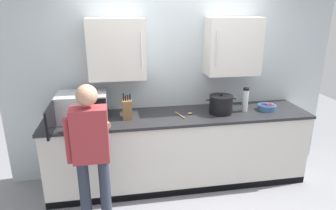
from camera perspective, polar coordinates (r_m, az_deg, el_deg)
back_wall_tiled at (r=3.93m, az=1.14°, el=5.70°), size 4.36×0.44×2.52m
counter_unit at (r=3.91m, az=2.07°, el=-8.37°), size 3.29×0.72×0.95m
microwave_oven at (r=3.66m, az=-16.52°, el=-0.34°), size 0.58×0.82×0.32m
wooden_spoon at (r=3.71m, az=3.22°, el=-1.76°), size 0.22×0.23×0.02m
stock_pot at (r=3.79m, az=10.06°, el=0.11°), size 0.39×0.30×0.26m
fruit_bowl at (r=4.08m, az=18.39°, el=-0.33°), size 0.23×0.23×0.10m
thermos_flask at (r=3.92m, az=14.57°, el=1.03°), size 0.08×0.08×0.31m
knife_block at (r=3.59m, az=-7.81°, el=-0.73°), size 0.11×0.15×0.32m
person_figure at (r=2.99m, az=-14.54°, el=-7.93°), size 0.44×0.59×1.56m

